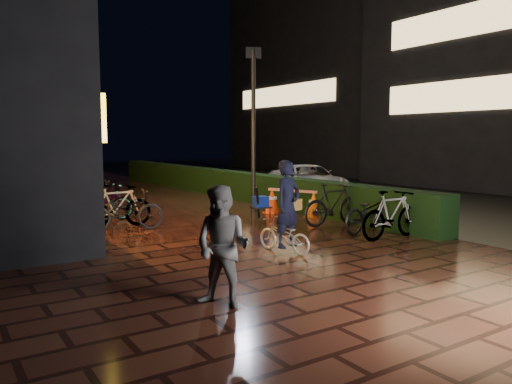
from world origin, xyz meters
TOP-DOWN VIEW (x-y plane):
  - ground at (0.00, 0.00)m, footprint 80.00×80.00m
  - asphalt_road at (9.00, 5.00)m, footprint 11.00×60.00m
  - hedge at (3.30, 8.00)m, footprint 0.70×20.00m
  - bystander_person at (-2.99, -3.06)m, footprint 0.95×1.00m
  - van at (5.74, 5.93)m, footprint 3.24×4.80m
  - far_buildings at (17.23, 9.61)m, footprint 9.08×31.00m
  - lamp_post_hedge at (2.26, 4.32)m, footprint 0.46×0.26m
  - lamp_post_sf at (-2.41, 7.27)m, footprint 0.51×0.23m
  - cyclist at (-0.42, -1.00)m, footprint 0.74×1.33m
  - traffic_barrier at (2.63, 2.79)m, footprint 1.08×1.83m
  - cart_assembly at (1.26, 2.42)m, footprint 0.61×0.52m
  - parked_bikes_storefront at (-2.34, 4.35)m, footprint 2.08×4.07m
  - parked_bikes_hedge at (2.42, -0.29)m, footprint 2.06×2.55m

SIDE VIEW (x-z plane):
  - ground at x=0.00m, z-range 0.00..0.00m
  - asphalt_road at x=9.00m, z-range 0.00..0.01m
  - traffic_barrier at x=2.63m, z-range 0.00..0.75m
  - cart_assembly at x=1.26m, z-range 0.01..0.97m
  - hedge at x=3.30m, z-range 0.00..1.00m
  - parked_bikes_storefront at x=-2.34m, z-range -0.04..1.05m
  - parked_bikes_hedge at x=2.42m, z-range -0.02..1.08m
  - van at x=5.74m, z-range 0.01..1.23m
  - cyclist at x=-0.42m, z-range -0.23..1.58m
  - bystander_person at x=-2.99m, z-range 0.00..1.62m
  - lamp_post_hedge at x=2.26m, z-range 0.25..5.23m
  - lamp_post_sf at x=-2.41m, z-range 0.27..5.68m
  - far_buildings at x=17.23m, z-range -0.53..13.47m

